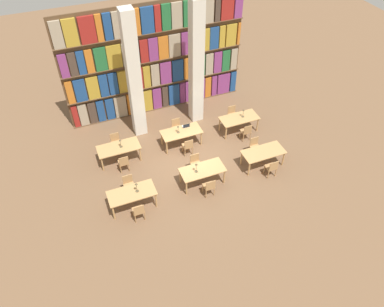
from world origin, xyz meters
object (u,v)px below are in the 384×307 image
Objects in this scene: reading_table_5 at (239,119)px; reading_table_2 at (263,153)px; laptop at (186,126)px; chair_7 at (116,142)px; chair_0 at (139,211)px; desk_lamp_4 at (243,112)px; chair_5 at (255,146)px; pillar_left at (134,77)px; chair_2 at (209,187)px; chair_4 at (272,167)px; desk_lamp_1 at (196,166)px; chair_3 at (196,163)px; desk_lamp_2 at (120,142)px; chair_11 at (233,114)px; pillar_center at (196,65)px; desk_lamp_0 at (136,186)px; chair_9 at (177,127)px; chair_8 at (188,146)px; reading_table_0 at (132,194)px; reading_table_3 at (119,149)px; reading_table_4 at (181,133)px; chair_1 at (129,184)px; chair_10 at (246,131)px; desk_lamp_3 at (178,128)px; chair_6 at (124,163)px.

reading_table_2 is at bearing -92.74° from reading_table_5.
chair_7 is at bearing -8.85° from laptop.
chair_0 is 6.99m from desk_lamp_4.
chair_5 is 6.24m from chair_7.
pillar_left is 6.69× the size of chair_2.
desk_lamp_1 is at bearing 167.60° from chair_4.
chair_3 is 0.49× the size of reading_table_2.
desk_lamp_2 is 0.46× the size of chair_11.
desk_lamp_0 is (-4.22, -4.37, -1.92)m from pillar_center.
chair_9 is at bearing 164.66° from reading_table_5.
chair_2 is 0.96m from desk_lamp_1.
pillar_left is at bearing -31.10° from chair_9.
chair_8 is at bearing 153.45° from chair_7.
chair_0 is at bearing 53.83° from chair_9.
chair_0 is 6.02m from chair_5.
reading_table_0 is 4.28× the size of desk_lamp_4.
desk_lamp_1 is 0.25× the size of reading_table_2.
pillar_center is 3.28× the size of reading_table_2.
desk_lamp_1 is at bearing -45.57° from reading_table_3.
desk_lamp_2 is at bearing 129.61° from chair_2.
reading_table_2 and reading_table_3 have the same top height.
chair_8 is at bearing 25.36° from chair_11.
chair_0 is 1.00× the size of chair_3.
desk_lamp_0 is 4.32m from laptop.
desk_lamp_4 is at bearing 82.92° from reading_table_2.
reading_table_4 is (0.06, 1.86, 0.20)m from chair_3.
chair_0 and chair_11 have the same top height.
chair_2 is at bearing -73.53° from pillar_left.
chair_7 is 6.05m from desk_lamp_4.
laptop is 0.17× the size of reading_table_5.
chair_1 is 0.49× the size of reading_table_2.
chair_8 is at bearing 73.67° from laptop.
chair_2 is 3.20m from chair_5.
chair_0 and chair_1 have the same top height.
chair_10 is (2.89, -0.07, 0.00)m from chair_8.
chair_9 is at bearing -145.40° from pillar_center.
pillar_left is 15.56× the size of desk_lamp_3.
chair_11 is at bearing -92.84° from chair_5.
desk_lamp_2 reaches higher than chair_6.
chair_4 is at bearing 1.49° from chair_0.
chair_0 is 2.18× the size of desk_lamp_2.
chair_0 is 2.95m from chair_2.
desk_lamp_0 is 0.50× the size of chair_11.
pillar_left reaches higher than reading_table_4.
chair_9 is at bearing 48.08° from reading_table_0.
chair_3 is 1.00× the size of chair_8.
pillar_center is at bearing 105.93° from chair_4.
laptop is 2.66m from chair_11.
desk_lamp_0 is 3.81m from desk_lamp_3.
chair_3 is at bearing -86.99° from desk_lamp_3.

